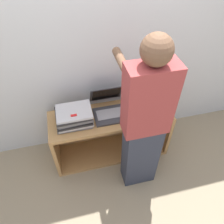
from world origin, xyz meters
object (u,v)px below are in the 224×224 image
at_px(laptop_open, 109,108).
at_px(laptop_stack_left, 74,117).
at_px(person, 144,125).
at_px(laptop_stack_right, 145,105).

relative_size(laptop_open, laptop_stack_left, 1.08).
relative_size(laptop_stack_left, person, 0.22).
bearing_deg(person, laptop_stack_right, 67.00).
bearing_deg(laptop_stack_right, laptop_open, 170.72).
relative_size(laptop_open, person, 0.23).
bearing_deg(laptop_open, laptop_stack_right, -9.28).
relative_size(laptop_open, laptop_stack_right, 1.07).
xyz_separation_m(laptop_open, laptop_stack_right, (0.39, -0.06, 0.02)).
distance_m(laptop_stack_left, laptop_stack_right, 0.77).
bearing_deg(laptop_open, laptop_stack_left, -170.04).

